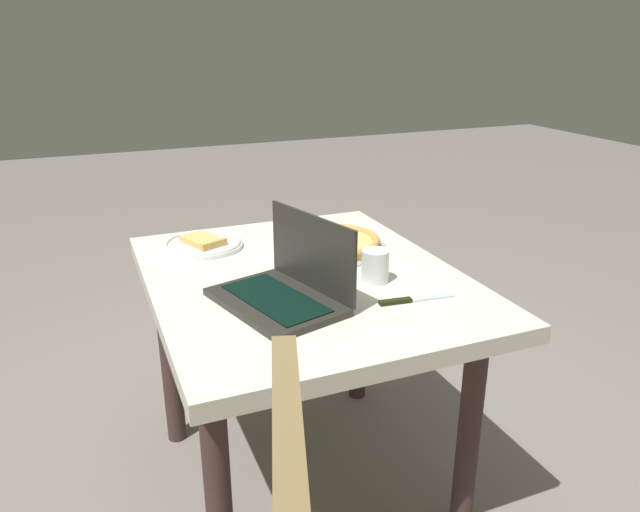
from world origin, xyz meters
TOP-DOWN VIEW (x-y plane):
  - ground_plane at (0.00, 0.00)m, footprint 12.00×12.00m
  - dining_table at (0.00, 0.00)m, footprint 1.04×0.85m
  - laptop at (-0.16, 0.10)m, footprint 0.39×0.32m
  - pizza_plate at (0.33, 0.22)m, footprint 0.25×0.25m
  - pizza_tray at (0.17, -0.16)m, footprint 0.35×0.35m
  - table_knife at (-0.27, -0.19)m, footprint 0.04×0.21m
  - drink_cup at (-0.12, -0.16)m, footprint 0.08×0.08m

SIDE VIEW (x-z plane):
  - ground_plane at x=0.00m, z-range 0.00..0.00m
  - dining_table at x=0.00m, z-range 0.26..0.96m
  - table_knife at x=-0.27m, z-range 0.70..0.71m
  - pizza_plate at x=0.33m, z-range 0.70..0.74m
  - pizza_tray at x=0.17m, z-range 0.70..0.74m
  - laptop at x=-0.16m, z-range 0.64..0.86m
  - drink_cup at x=-0.12m, z-range 0.71..0.80m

